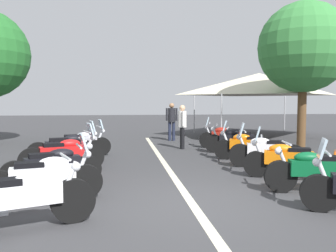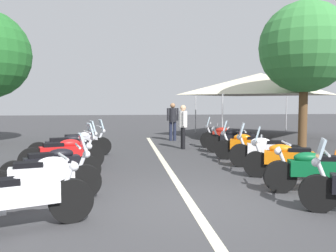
{
  "view_description": "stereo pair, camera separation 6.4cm",
  "coord_description": "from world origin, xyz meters",
  "views": [
    {
      "loc": [
        -5.74,
        1.2,
        1.78
      ],
      "look_at": [
        3.25,
        0.0,
        1.13
      ],
      "focal_mm": 37.09,
      "sensor_mm": 36.0,
      "label": 1
    },
    {
      "loc": [
        -5.74,
        1.13,
        1.78
      ],
      "look_at": [
        3.25,
        0.0,
        1.13
      ],
      "focal_mm": 37.09,
      "sensor_mm": 36.0,
      "label": 2
    }
  ],
  "objects": [
    {
      "name": "bystander_1",
      "position": [
        7.02,
        -1.04,
        0.96
      ],
      "size": [
        0.53,
        0.32,
        1.64
      ],
      "rotation": [
        0.0,
        0.0,
        4.71
      ],
      "color": "black",
      "rests_on": "ground_plane"
    },
    {
      "name": "motorcycle_right_row_2",
      "position": [
        1.72,
        -2.56,
        0.46
      ],
      "size": [
        1.0,
        1.94,
        1.2
      ],
      "rotation": [
        0.0,
        0.0,
        1.18
      ],
      "color": "black",
      "rests_on": "ground_plane"
    },
    {
      "name": "motorcycle_left_row_4",
      "position": [
        4.4,
        2.74,
        0.47
      ],
      "size": [
        0.86,
        2.13,
        1.22
      ],
      "rotation": [
        0.0,
        0.0,
        -1.29
      ],
      "color": "black",
      "rests_on": "ground_plane"
    },
    {
      "name": "roadside_tree_0",
      "position": [
        6.51,
        -5.51,
        3.76
      ],
      "size": [
        3.35,
        3.35,
        5.46
      ],
      "color": "brown",
      "rests_on": "ground_plane"
    },
    {
      "name": "motorcycle_left_row_2",
      "position": [
        1.64,
        2.62,
        0.45
      ],
      "size": [
        0.94,
        1.98,
        0.98
      ],
      "rotation": [
        0.0,
        0.0,
        -1.21
      ],
      "color": "black",
      "rests_on": "ground_plane"
    },
    {
      "name": "motorcycle_left_row_1",
      "position": [
        0.5,
        2.55,
        0.46
      ],
      "size": [
        0.77,
        2.04,
        1.2
      ],
      "rotation": [
        0.0,
        0.0,
        -1.33
      ],
      "color": "black",
      "rests_on": "ground_plane"
    },
    {
      "name": "traffic_cone_1",
      "position": [
        2.07,
        -3.98,
        0.29
      ],
      "size": [
        0.36,
        0.36,
        0.61
      ],
      "color": "orange",
      "rests_on": "ground_plane"
    },
    {
      "name": "motorcycle_right_row_3",
      "position": [
        3.08,
        -2.63,
        0.46
      ],
      "size": [
        0.86,
        1.99,
        1.21
      ],
      "rotation": [
        0.0,
        0.0,
        1.3
      ],
      "color": "black",
      "rests_on": "ground_plane"
    },
    {
      "name": "motorcycle_left_row_0",
      "position": [
        -0.85,
        2.57,
        0.46
      ],
      "size": [
        0.95,
        1.98,
        1.0
      ],
      "rotation": [
        0.0,
        0.0,
        -1.21
      ],
      "color": "black",
      "rests_on": "ground_plane"
    },
    {
      "name": "motorcycle_right_row_5",
      "position": [
        5.72,
        -2.69,
        0.46
      ],
      "size": [
        0.89,
        2.14,
        1.0
      ],
      "rotation": [
        0.0,
        0.0,
        1.3
      ],
      "color": "black",
      "rests_on": "ground_plane"
    },
    {
      "name": "motorcycle_right_row_6",
      "position": [
        7.01,
        -2.71,
        0.46
      ],
      "size": [
        0.85,
        2.03,
        1.19
      ],
      "rotation": [
        0.0,
        0.0,
        1.32
      ],
      "color": "black",
      "rests_on": "ground_plane"
    },
    {
      "name": "bystander_0",
      "position": [
        9.74,
        -1.03,
        1.0
      ],
      "size": [
        0.32,
        0.53,
        1.71
      ],
      "rotation": [
        0.0,
        0.0,
        6.25
      ],
      "color": "#1E2338",
      "rests_on": "ground_plane"
    },
    {
      "name": "motorcycle_right_row_4",
      "position": [
        4.28,
        -2.54,
        0.46
      ],
      "size": [
        0.97,
        1.94,
        1.19
      ],
      "rotation": [
        0.0,
        0.0,
        1.21
      ],
      "color": "black",
      "rests_on": "ground_plane"
    },
    {
      "name": "motorcycle_left_row_5",
      "position": [
        5.63,
        2.53,
        0.46
      ],
      "size": [
        0.81,
        1.99,
        1.19
      ],
      "rotation": [
        0.0,
        0.0,
        -1.3
      ],
      "color": "black",
      "rests_on": "ground_plane"
    },
    {
      "name": "motorcycle_right_row_1",
      "position": [
        0.45,
        -2.52,
        0.45
      ],
      "size": [
        0.78,
        2.0,
        0.99
      ],
      "rotation": [
        0.0,
        0.0,
        1.36
      ],
      "color": "black",
      "rests_on": "ground_plane"
    },
    {
      "name": "lane_centre_stripe",
      "position": [
        3.05,
        0.0,
        0.0
      ],
      "size": [
        15.98,
        0.16,
        0.01
      ],
      "primitive_type": "cube",
      "color": "beige",
      "rests_on": "ground_plane"
    },
    {
      "name": "motorcycle_left_row_3",
      "position": [
        3.16,
        2.65,
        0.47
      ],
      "size": [
        0.95,
        2.03,
        1.22
      ],
      "rotation": [
        0.0,
        0.0,
        -1.21
      ],
      "color": "black",
      "rests_on": "ground_plane"
    },
    {
      "name": "event_tent",
      "position": [
        11.07,
        -5.68,
        2.65
      ],
      "size": [
        6.11,
        6.11,
        3.2
      ],
      "color": "beige",
      "rests_on": "ground_plane"
    },
    {
      "name": "ground_plane",
      "position": [
        0.0,
        0.0,
        0.0
      ],
      "size": [
        80.0,
        80.0,
        0.0
      ],
      "primitive_type": "plane",
      "color": "#38383A"
    }
  ]
}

